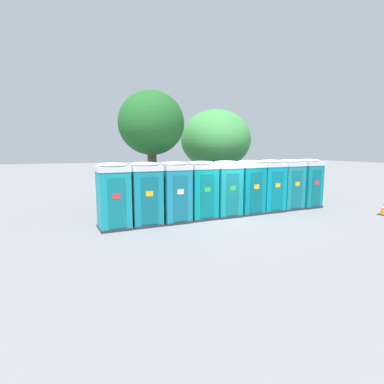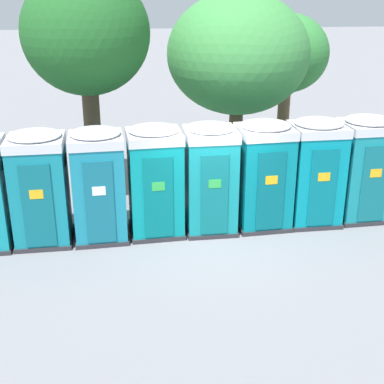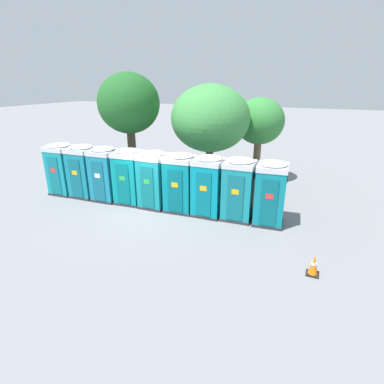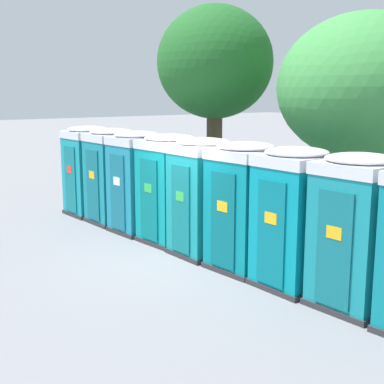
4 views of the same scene
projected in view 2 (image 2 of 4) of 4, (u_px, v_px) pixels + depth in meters
name	position (u px, v px, depth m)	size (l,w,h in m)	color
ground_plane	(213.00, 236.00, 12.28)	(120.00, 120.00, 0.00)	slate
portapotty_1	(40.00, 187.00, 11.59)	(1.26, 1.24, 2.54)	#2D2D33
portapotty_2	(99.00, 184.00, 11.77)	(1.25, 1.27, 2.54)	#2D2D33
portapotty_3	(155.00, 180.00, 12.03)	(1.30, 1.28, 2.54)	#2D2D33
portapotty_4	(210.00, 177.00, 12.18)	(1.19, 1.22, 2.54)	#2D2D33
portapotty_5	(263.00, 174.00, 12.39)	(1.31, 1.28, 2.54)	#2D2D33
portapotty_6	(315.00, 171.00, 12.59)	(1.24, 1.23, 2.54)	#2D2D33
portapotty_7	(364.00, 168.00, 12.83)	(1.28, 1.26, 2.54)	#2D2D33
street_tree_0	(86.00, 35.00, 13.12)	(3.16, 3.16, 5.80)	brown
street_tree_1	(287.00, 55.00, 17.19)	(2.67, 2.67, 4.56)	brown
street_tree_2	(238.00, 55.00, 14.84)	(3.96, 3.96, 5.25)	brown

